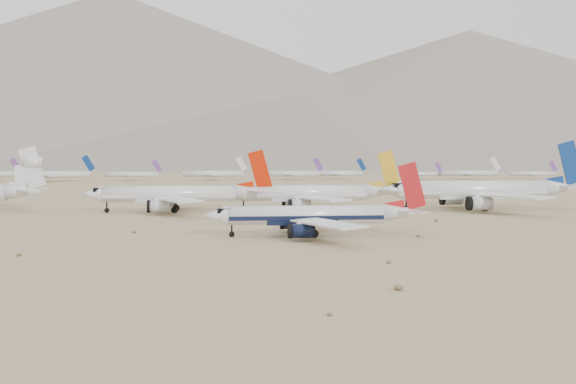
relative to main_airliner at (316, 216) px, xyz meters
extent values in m
plane|color=#947C56|center=(-5.15, -5.58, -3.97)|extent=(7000.00, 7000.00, 0.00)
cylinder|color=silver|center=(-1.85, 0.00, 0.18)|extent=(30.49, 3.60, 3.60)
cube|color=black|center=(-1.85, 0.00, -0.27)|extent=(29.88, 3.66, 0.81)
sphere|color=silver|center=(-17.09, 0.00, 0.18)|extent=(3.60, 3.60, 3.60)
cube|color=black|center=(-17.63, 0.00, 1.17)|extent=(2.52, 2.34, 0.90)
cone|color=silver|center=(16.99, 0.00, 0.45)|extent=(7.62, 3.60, 3.60)
cube|color=silver|center=(0.51, -10.69, -0.45)|extent=(11.77, 18.55, 0.56)
cube|color=silver|center=(18.48, -3.50, 0.90)|extent=(4.84, 6.33, 0.22)
cylinder|color=black|center=(-3.54, -7.49, -2.08)|extent=(4.23, 2.59, 2.59)
cube|color=silver|center=(0.51, 10.69, -0.45)|extent=(11.77, 18.55, 0.56)
cube|color=silver|center=(18.48, 3.50, 0.90)|extent=(4.84, 6.33, 0.22)
cylinder|color=black|center=(-3.54, 7.49, -2.08)|extent=(4.23, 2.59, 2.59)
cube|color=#AC1519|center=(19.11, 0.00, 5.70)|extent=(5.78, 0.29, 9.52)
cylinder|color=black|center=(-16.19, 0.00, -3.43)|extent=(1.08, 0.45, 1.08)
cylinder|color=black|center=(-0.58, -2.52, -3.21)|extent=(1.51, 0.90, 1.51)
cylinder|color=black|center=(-0.58, 2.52, -3.21)|extent=(1.51, 0.90, 1.51)
cylinder|color=silver|center=(55.10, 56.64, 2.01)|extent=(42.88, 5.20, 5.20)
cube|color=silver|center=(55.10, 56.64, 1.36)|extent=(42.02, 5.28, 1.17)
sphere|color=silver|center=(33.66, 56.64, 2.01)|extent=(5.20, 5.20, 5.20)
cube|color=black|center=(32.88, 56.64, 3.44)|extent=(3.64, 3.38, 1.30)
cone|color=silver|center=(81.60, 56.64, 2.40)|extent=(10.72, 5.20, 5.20)
cube|color=silver|center=(58.41, 41.53, 1.10)|extent=(16.56, 26.10, 0.81)
cube|color=silver|center=(83.68, 51.69, 3.05)|extent=(6.81, 8.90, 0.31)
cylinder|color=silver|center=(52.71, 46.03, -1.24)|extent=(5.96, 3.74, 3.74)
cube|color=silver|center=(58.41, 71.74, 1.10)|extent=(16.56, 26.10, 0.81)
cube|color=silver|center=(83.68, 61.58, 3.05)|extent=(6.81, 8.90, 0.31)
cylinder|color=silver|center=(52.71, 67.24, -1.24)|extent=(5.96, 3.74, 3.74)
cube|color=navy|center=(84.58, 56.64, 9.82)|extent=(8.13, 0.42, 13.39)
cylinder|color=black|center=(34.96, 56.64, -3.19)|extent=(1.56, 0.65, 1.56)
cylinder|color=black|center=(56.88, 53.00, -2.88)|extent=(2.18, 1.30, 2.18)
cylinder|color=black|center=(56.88, 60.27, -2.88)|extent=(2.18, 1.30, 2.18)
cylinder|color=silver|center=(5.56, 60.00, 1.16)|extent=(36.65, 4.45, 4.45)
cube|color=silver|center=(5.56, 60.00, 0.60)|extent=(35.92, 4.52, 1.00)
sphere|color=silver|center=(-12.76, 60.00, 1.16)|extent=(4.45, 4.45, 4.45)
cube|color=black|center=(-13.43, 60.00, 2.38)|extent=(3.12, 2.90, 1.11)
cone|color=silver|center=(28.22, 60.00, 1.49)|extent=(9.16, 4.45, 4.45)
cube|color=silver|center=(8.39, 47.08, 0.38)|extent=(14.16, 22.31, 0.69)
cube|color=silver|center=(30.00, 55.77, 2.05)|extent=(5.82, 7.61, 0.27)
cylinder|color=silver|center=(3.53, 50.93, -1.63)|extent=(5.09, 3.21, 3.21)
cube|color=silver|center=(8.39, 72.92, 0.38)|extent=(14.16, 22.31, 0.69)
cube|color=silver|center=(30.00, 64.23, 2.05)|extent=(5.82, 7.61, 0.27)
cylinder|color=silver|center=(3.53, 69.07, -1.63)|extent=(5.09, 3.21, 3.21)
cube|color=gold|center=(30.76, 60.00, 7.84)|extent=(6.95, 0.36, 11.45)
cylinder|color=black|center=(-11.65, 60.00, -3.30)|extent=(1.34, 0.56, 1.34)
cylinder|color=black|center=(7.09, 56.88, -3.03)|extent=(1.87, 1.11, 1.87)
cylinder|color=black|center=(7.09, 63.12, -3.03)|extent=(1.87, 1.11, 1.87)
cylinder|color=silver|center=(-32.22, 58.92, 1.20)|extent=(36.75, 4.49, 4.49)
cube|color=silver|center=(-32.22, 58.92, 0.64)|extent=(36.01, 4.56, 1.01)
sphere|color=silver|center=(-50.60, 58.92, 1.20)|extent=(4.49, 4.49, 4.49)
cube|color=black|center=(-51.27, 58.92, 2.43)|extent=(3.14, 2.92, 1.12)
cone|color=silver|center=(-9.51, 58.92, 1.53)|extent=(9.19, 4.49, 4.49)
cube|color=silver|center=(-29.39, 45.96, 0.41)|extent=(14.19, 22.36, 0.69)
cube|color=silver|center=(-7.73, 54.68, 2.10)|extent=(5.83, 7.63, 0.27)
cylinder|color=silver|center=(-34.27, 49.82, -1.61)|extent=(5.10, 3.23, 3.23)
cube|color=silver|center=(-29.39, 71.89, 0.41)|extent=(14.19, 22.36, 0.69)
cube|color=silver|center=(-7.73, 63.17, 2.10)|extent=(5.83, 7.63, 0.27)
cylinder|color=silver|center=(-34.27, 68.03, -1.61)|extent=(5.10, 3.23, 3.23)
cube|color=red|center=(-6.96, 58.92, 7.90)|extent=(6.96, 0.36, 11.48)
cylinder|color=black|center=(-49.47, 58.92, -3.29)|extent=(1.35, 0.56, 1.35)
cylinder|color=black|center=(-30.69, 55.78, -3.02)|extent=(1.89, 1.12, 1.89)
cylinder|color=black|center=(-30.69, 62.07, -3.02)|extent=(1.89, 1.12, 1.89)
cone|color=silver|center=(-73.58, 64.99, 1.78)|extent=(9.80, 4.69, 4.69)
cube|color=silver|center=(-71.68, 60.47, 2.37)|extent=(6.22, 8.14, 0.28)
cube|color=silver|center=(-71.68, 69.50, 2.37)|extent=(6.22, 8.14, 0.28)
cube|color=silver|center=(-70.86, 64.99, 8.55)|extent=(7.43, 0.38, 12.24)
cylinder|color=silver|center=(-70.59, 64.99, 10.06)|extent=(4.90, 3.04, 3.04)
cube|color=#69398B|center=(-158.16, 338.00, 6.91)|extent=(7.80, 0.39, 9.82)
cylinder|color=silver|center=(-124.62, 310.97, 0.62)|extent=(44.23, 4.37, 4.37)
cube|color=navy|center=(-103.81, 310.97, 8.01)|extent=(8.81, 0.44, 11.09)
cube|color=silver|center=(-124.62, 299.52, -0.04)|extent=(11.65, 20.36, 0.44)
cube|color=silver|center=(-124.62, 322.41, -0.04)|extent=(11.65, 20.36, 0.44)
cylinder|color=silver|center=(-77.48, 320.82, 0.22)|extent=(36.11, 3.57, 3.57)
cube|color=#69398B|center=(-60.49, 320.82, 6.25)|extent=(7.19, 0.36, 9.06)
cube|color=silver|center=(-77.48, 311.47, -0.32)|extent=(9.51, 16.62, 0.36)
cube|color=silver|center=(-77.48, 330.16, -0.32)|extent=(9.51, 16.62, 0.36)
cylinder|color=silver|center=(-22.57, 323.93, 0.50)|extent=(41.89, 4.14, 4.14)
cube|color=silver|center=(-2.86, 323.93, 7.50)|extent=(8.34, 0.41, 10.51)
cube|color=silver|center=(-22.57, 313.09, -0.12)|extent=(11.04, 19.28, 0.41)
cube|color=silver|center=(-22.57, 334.77, -0.12)|extent=(11.04, 19.28, 0.41)
cylinder|color=silver|center=(32.00, 323.95, 0.42)|extent=(40.26, 3.98, 3.98)
cube|color=#69398B|center=(50.94, 323.95, 7.15)|extent=(8.02, 0.40, 10.10)
cube|color=silver|center=(32.00, 313.53, -0.17)|extent=(10.61, 18.53, 0.40)
cube|color=silver|center=(32.00, 334.37, -0.17)|extent=(10.61, 18.53, 0.40)
cylinder|color=silver|center=(66.11, 332.64, 0.33)|extent=(38.30, 3.79, 3.79)
cube|color=navy|center=(84.13, 332.64, 6.72)|extent=(7.63, 0.38, 9.61)
cube|color=silver|center=(66.11, 322.73, -0.24)|extent=(10.09, 17.63, 0.38)
cube|color=silver|center=(66.11, 342.56, -0.24)|extent=(10.09, 17.63, 0.38)
cylinder|color=silver|center=(125.47, 325.36, -0.11)|extent=(29.44, 2.91, 2.91)
cube|color=#69398B|center=(139.33, 325.36, 4.81)|extent=(5.86, 0.29, 7.39)
cube|color=silver|center=(125.47, 317.74, -0.55)|extent=(7.76, 13.55, 0.29)
cube|color=silver|center=(125.47, 332.98, -0.55)|extent=(7.76, 13.55, 0.29)
cylinder|color=silver|center=(160.74, 321.86, 0.48)|extent=(41.44, 4.10, 4.10)
cube|color=silver|center=(180.25, 321.86, 7.40)|extent=(8.25, 0.41, 10.39)
cube|color=silver|center=(160.74, 311.14, -0.13)|extent=(10.92, 19.08, 0.41)
cube|color=silver|center=(160.74, 332.59, -0.13)|extent=(10.92, 19.08, 0.41)
cylinder|color=silver|center=(205.67, 316.94, 0.10)|extent=(33.74, 3.33, 3.33)
cube|color=#69398B|center=(221.55, 316.94, 5.74)|extent=(6.72, 0.33, 8.46)
cube|color=silver|center=(205.67, 308.21, -0.40)|extent=(8.89, 15.53, 0.33)
cube|color=silver|center=(205.67, 325.68, -0.40)|extent=(8.89, 15.53, 0.33)
cone|color=slate|center=(-305.15, 1684.42, 231.03)|extent=(2444.00, 2444.00, 470.00)
cone|color=slate|center=(194.85, 1474.42, 116.03)|extent=(1824.00, 1824.00, 240.00)
cone|color=slate|center=(694.85, 1654.42, 186.03)|extent=(2356.00, 2356.00, 380.00)
cone|color=slate|center=(144.85, 1094.42, 66.03)|extent=(1260.00, 1260.00, 140.00)
ellipsoid|color=brown|center=(-49.25, -20.48, -3.72)|extent=(0.84, 0.84, 0.46)
ellipsoid|color=brown|center=(-35.55, 8.82, -3.67)|extent=(0.98, 0.98, 0.54)
ellipsoid|color=brown|center=(-8.15, -62.58, -3.80)|extent=(0.56, 0.56, 0.31)
ellipsoid|color=brown|center=(5.55, -33.28, -3.76)|extent=(0.70, 0.70, 0.39)
ellipsoid|color=brown|center=(19.25, -3.98, -3.72)|extent=(0.84, 0.84, 0.46)
ellipsoid|color=brown|center=(32.95, 25.32, -3.67)|extent=(0.98, 0.98, 0.54)
ellipsoid|color=brown|center=(1.73, -51.64, -3.64)|extent=(1.11, 1.11, 0.61)
camera|label=1|loc=(-18.65, -122.29, 11.06)|focal=40.00mm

